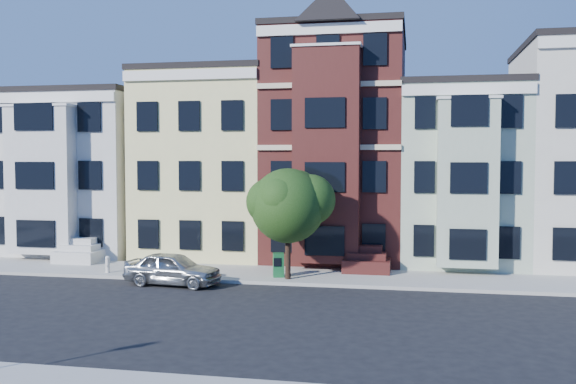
% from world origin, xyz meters
% --- Properties ---
extents(ground, '(120.00, 120.00, 0.00)m').
position_xyz_m(ground, '(0.00, 0.00, 0.00)').
color(ground, black).
extents(far_sidewalk, '(60.00, 4.00, 0.15)m').
position_xyz_m(far_sidewalk, '(0.00, 8.00, 0.07)').
color(far_sidewalk, '#9E9B93').
rests_on(far_sidewalk, ground).
extents(house_white, '(8.00, 9.00, 9.00)m').
position_xyz_m(house_white, '(-15.00, 14.50, 4.50)').
color(house_white, silver).
rests_on(house_white, ground).
extents(house_yellow, '(7.00, 9.00, 10.00)m').
position_xyz_m(house_yellow, '(-7.00, 14.50, 5.00)').
color(house_yellow, '#EDE394').
rests_on(house_yellow, ground).
extents(house_brown, '(7.00, 9.00, 12.00)m').
position_xyz_m(house_brown, '(0.00, 14.50, 6.00)').
color(house_brown, '#3F1613').
rests_on(house_brown, ground).
extents(house_green, '(6.00, 9.00, 9.00)m').
position_xyz_m(house_green, '(6.50, 14.50, 4.50)').
color(house_green, '#A5B69C').
rests_on(house_green, ground).
extents(street_tree, '(5.31, 5.31, 6.04)m').
position_xyz_m(street_tree, '(-1.33, 6.77, 3.17)').
color(street_tree, '#2C4E1D').
rests_on(street_tree, far_sidewalk).
extents(parked_car, '(4.38, 2.18, 1.43)m').
position_xyz_m(parked_car, '(-6.08, 5.20, 0.72)').
color(parked_car, '#A3A6A9').
rests_on(parked_car, ground).
extents(newspaper_box, '(0.58, 0.54, 1.08)m').
position_xyz_m(newspaper_box, '(-1.84, 7.18, 0.69)').
color(newspaper_box, '#1A6331').
rests_on(newspaper_box, far_sidewalk).
extents(fire_hydrant, '(0.29, 0.29, 0.62)m').
position_xyz_m(fire_hydrant, '(-9.88, 6.70, 0.46)').
color(fire_hydrant, beige).
rests_on(fire_hydrant, far_sidewalk).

